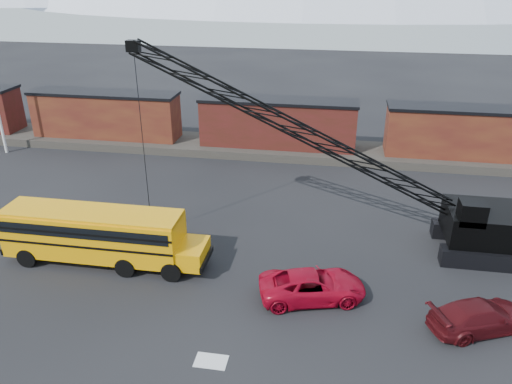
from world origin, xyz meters
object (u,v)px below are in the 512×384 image
maroon_suv (481,316)px  school_bus (100,234)px  crawler_crane (318,140)px  red_pickup (312,286)px

maroon_suv → school_bus: bearing=59.2°
school_bus → maroon_suv: size_ratio=2.36×
maroon_suv → crawler_crane: size_ratio=0.21×
school_bus → maroon_suv: (19.80, -2.47, -1.08)m
red_pickup → maroon_suv: bearing=-113.2°
maroon_suv → red_pickup: bearing=58.5°
school_bus → maroon_suv: bearing=-7.1°
red_pickup → maroon_suv: red_pickup is taller
red_pickup → crawler_crane: 8.12m
maroon_suv → crawler_crane: (-8.18, 6.77, 5.80)m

